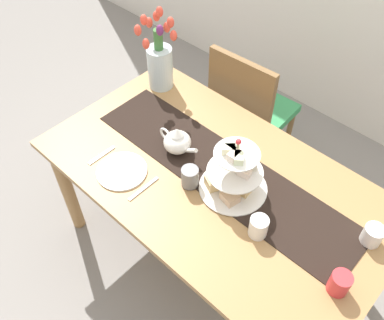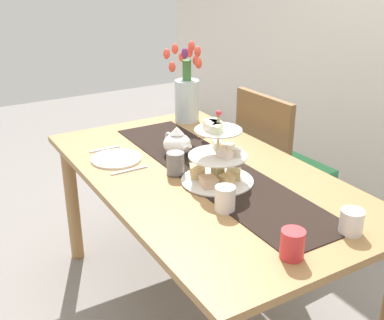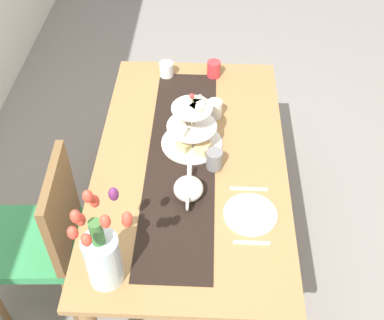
{
  "view_description": "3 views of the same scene",
  "coord_description": "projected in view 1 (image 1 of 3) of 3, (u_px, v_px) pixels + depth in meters",
  "views": [
    {
      "loc": [
        0.74,
        -0.94,
        2.17
      ],
      "look_at": [
        -0.09,
        -0.06,
        0.81
      ],
      "focal_mm": 39.15,
      "sensor_mm": 36.0,
      "label": 1
    },
    {
      "loc": [
        1.61,
        -1.01,
        1.59
      ],
      "look_at": [
        0.0,
        -0.06,
        0.79
      ],
      "focal_mm": 45.54,
      "sensor_mm": 36.0,
      "label": 2
    },
    {
      "loc": [
        -1.61,
        -0.07,
        2.35
      ],
      "look_at": [
        -0.08,
        -0.01,
        0.79
      ],
      "focal_mm": 45.03,
      "sensor_mm": 36.0,
      "label": 3
    }
  ],
  "objects": [
    {
      "name": "ground_plane",
      "position": [
        210.0,
        255.0,
        2.42
      ],
      "size": [
        8.0,
        8.0,
        0.0
      ],
      "primitive_type": "plane",
      "color": "gray"
    },
    {
      "name": "dining_table",
      "position": [
        214.0,
        190.0,
        1.96
      ],
      "size": [
        1.6,
        0.9,
        0.72
      ],
      "color": "#A37747",
      "rests_on": "ground_plane"
    },
    {
      "name": "chair_left",
      "position": [
        249.0,
        108.0,
        2.52
      ],
      "size": [
        0.44,
        0.44,
        0.91
      ],
      "color": "brown",
      "rests_on": "ground_plane"
    },
    {
      "name": "table_runner",
      "position": [
        222.0,
        170.0,
        1.9
      ],
      "size": [
        1.36,
        0.32,
        0.0
      ],
      "primitive_type": "cube",
      "color": "black",
      "rests_on": "dining_table"
    },
    {
      "name": "tiered_cake_stand",
      "position": [
        234.0,
        175.0,
        1.77
      ],
      "size": [
        0.3,
        0.3,
        0.3
      ],
      "color": "beige",
      "rests_on": "table_runner"
    },
    {
      "name": "teapot",
      "position": [
        177.0,
        141.0,
        1.95
      ],
      "size": [
        0.24,
        0.13,
        0.14
      ],
      "color": "white",
      "rests_on": "table_runner"
    },
    {
      "name": "tulip_vase",
      "position": [
        160.0,
        61.0,
        2.2
      ],
      "size": [
        0.2,
        0.21,
        0.44
      ],
      "color": "silver",
      "rests_on": "dining_table"
    },
    {
      "name": "cream_jug",
      "position": [
        372.0,
        235.0,
        1.63
      ],
      "size": [
        0.08,
        0.08,
        0.08
      ],
      "primitive_type": "cylinder",
      "color": "white",
      "rests_on": "dining_table"
    },
    {
      "name": "dinner_plate_left",
      "position": [
        122.0,
        171.0,
        1.9
      ],
      "size": [
        0.23,
        0.23,
        0.01
      ],
      "primitive_type": "cylinder",
      "color": "white",
      "rests_on": "dining_table"
    },
    {
      "name": "fork_left",
      "position": [
        102.0,
        155.0,
        1.96
      ],
      "size": [
        0.02,
        0.15,
        0.01
      ],
      "primitive_type": "cube",
      "rotation": [
        0.0,
        0.0,
        0.0
      ],
      "color": "silver",
      "rests_on": "dining_table"
    },
    {
      "name": "knife_left",
      "position": [
        144.0,
        189.0,
        1.83
      ],
      "size": [
        0.01,
        0.17,
        0.01
      ],
      "primitive_type": "cube",
      "rotation": [
        0.0,
        0.0,
        -0.0
      ],
      "color": "silver",
      "rests_on": "dining_table"
    },
    {
      "name": "mug_grey",
      "position": [
        190.0,
        177.0,
        1.81
      ],
      "size": [
        0.08,
        0.08,
        0.09
      ],
      "primitive_type": "cylinder",
      "color": "slate",
      "rests_on": "table_runner"
    },
    {
      "name": "mug_white_text",
      "position": [
        258.0,
        227.0,
        1.65
      ],
      "size": [
        0.08,
        0.08,
        0.09
      ],
      "primitive_type": "cylinder",
      "color": "white",
      "rests_on": "dining_table"
    },
    {
      "name": "mug_orange",
      "position": [
        340.0,
        283.0,
        1.49
      ],
      "size": [
        0.08,
        0.08,
        0.09
      ],
      "primitive_type": "cylinder",
      "color": "red",
      "rests_on": "dining_table"
    }
  ]
}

